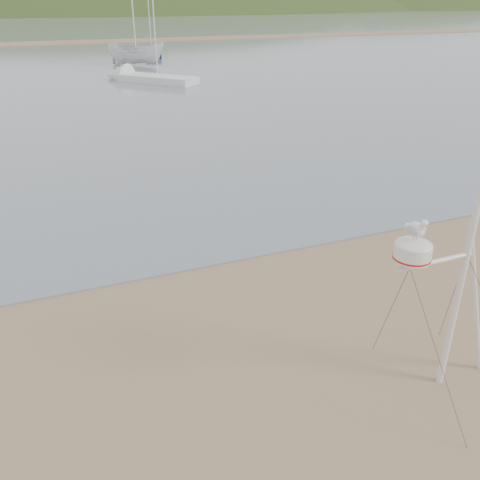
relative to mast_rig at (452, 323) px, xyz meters
name	(u,v)px	position (x,y,z in m)	size (l,w,h in m)	color
ground	(132,420)	(-4.72, 1.11, -1.18)	(560.00, 560.00, 0.00)	#80644A
water	(16,23)	(-4.72, 133.11, -1.16)	(560.00, 256.00, 0.04)	slate
sandbar	(22,44)	(-4.72, 71.11, -1.10)	(560.00, 7.00, 0.07)	#80644A
hill_ridge	(68,62)	(13.80, 236.11, -20.87)	(620.00, 180.00, 80.00)	#243515
far_cottages	(20,2)	(-1.72, 197.11, 2.82)	(294.40, 6.30, 8.00)	beige
mast_rig	(452,323)	(0.00, 0.00, 0.00)	(2.16, 2.31, 4.87)	silver
boat_white	(135,34)	(4.40, 43.25, 1.47)	(1.96, 2.01, 5.21)	silver
sailboat_blue_far	(151,53)	(7.46, 50.91, -0.87)	(2.34, 6.20, 6.04)	#121C42
sailboat_white_near	(134,77)	(2.22, 33.97, -0.88)	(6.37, 7.07, 7.60)	silver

